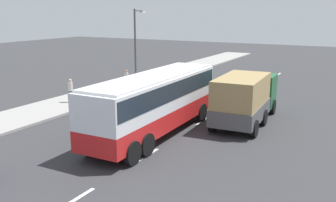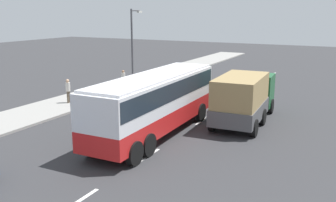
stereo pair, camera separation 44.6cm
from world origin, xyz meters
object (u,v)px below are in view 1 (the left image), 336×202
pedestrian_near_curb (71,89)px  street_lamp (136,43)px  pedestrian_at_crossing (126,78)px  cargo_truck (245,97)px  coach_bus (155,98)px

pedestrian_near_curb → street_lamp: (6.94, -1.14, 2.82)m
pedestrian_at_crossing → street_lamp: (0.91, -0.46, 2.89)m
cargo_truck → street_lamp: street_lamp is taller
pedestrian_near_curb → street_lamp: 7.57m
cargo_truck → pedestrian_at_crossing: bearing=66.1°
coach_bus → street_lamp: (10.00, 7.78, 1.90)m
coach_bus → pedestrian_near_curb: (3.07, 8.92, -0.91)m
pedestrian_near_curb → street_lamp: bearing=71.6°
coach_bus → street_lamp: bearing=37.0°
cargo_truck → pedestrian_near_curb: cargo_truck is taller
pedestrian_near_curb → pedestrian_at_crossing: 6.07m
pedestrian_at_crossing → street_lamp: street_lamp is taller
cargo_truck → pedestrian_at_crossing: size_ratio=4.46×
cargo_truck → pedestrian_near_curb: bearing=94.0°
street_lamp → coach_bus: bearing=-142.1°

